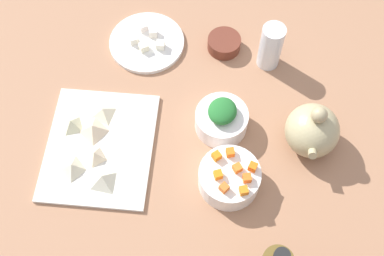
{
  "coord_description": "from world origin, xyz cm",
  "views": [
    {
      "loc": [
        54.69,
        9.27,
        111.84
      ],
      "look_at": [
        0.0,
        0.0,
        8.0
      ],
      "focal_mm": 45.74,
      "sensor_mm": 36.0,
      "label": 1
    }
  ],
  "objects_px": {
    "plate_tofu": "(147,42)",
    "teapot": "(312,130)",
    "bowl_carrots": "(229,178)",
    "bowl_small_side": "(224,43)",
    "drinking_glass_0": "(271,47)",
    "cutting_board": "(100,147)",
    "bowl_greens": "(221,120)"
  },
  "relations": [
    {
      "from": "plate_tofu",
      "to": "teapot",
      "type": "height_order",
      "value": "teapot"
    },
    {
      "from": "cutting_board",
      "to": "bowl_small_side",
      "type": "relative_size",
      "value": 3.44
    },
    {
      "from": "bowl_greens",
      "to": "cutting_board",
      "type": "bearing_deg",
      "value": -69.1
    },
    {
      "from": "plate_tofu",
      "to": "drinking_glass_0",
      "type": "xyz_separation_m",
      "value": [
        0.01,
        0.34,
        0.06
      ]
    },
    {
      "from": "teapot",
      "to": "drinking_glass_0",
      "type": "xyz_separation_m",
      "value": [
        -0.23,
        -0.12,
        0.01
      ]
    },
    {
      "from": "bowl_small_side",
      "to": "teapot",
      "type": "height_order",
      "value": "teapot"
    },
    {
      "from": "bowl_greens",
      "to": "bowl_small_side",
      "type": "xyz_separation_m",
      "value": [
        -0.25,
        -0.03,
        -0.01
      ]
    },
    {
      "from": "cutting_board",
      "to": "teapot",
      "type": "distance_m",
      "value": 0.52
    },
    {
      "from": "plate_tofu",
      "to": "teapot",
      "type": "relative_size",
      "value": 1.35
    },
    {
      "from": "bowl_carrots",
      "to": "plate_tofu",
      "type": "bearing_deg",
      "value": -143.24
    },
    {
      "from": "teapot",
      "to": "plate_tofu",
      "type": "bearing_deg",
      "value": -116.92
    },
    {
      "from": "cutting_board",
      "to": "drinking_glass_0",
      "type": "xyz_separation_m",
      "value": [
        -0.33,
        0.38,
        0.06
      ]
    },
    {
      "from": "bowl_greens",
      "to": "teapot",
      "type": "relative_size",
      "value": 0.85
    },
    {
      "from": "bowl_greens",
      "to": "bowl_carrots",
      "type": "xyz_separation_m",
      "value": [
        0.15,
        0.04,
        0.0
      ]
    },
    {
      "from": "bowl_greens",
      "to": "teapot",
      "type": "xyz_separation_m",
      "value": [
        0.01,
        0.22,
        0.03
      ]
    },
    {
      "from": "cutting_board",
      "to": "bowl_carrots",
      "type": "distance_m",
      "value": 0.33
    },
    {
      "from": "bowl_carrots",
      "to": "bowl_small_side",
      "type": "xyz_separation_m",
      "value": [
        -0.4,
        -0.07,
        -0.01
      ]
    },
    {
      "from": "plate_tofu",
      "to": "bowl_small_side",
      "type": "xyz_separation_m",
      "value": [
        -0.02,
        0.21,
        0.01
      ]
    },
    {
      "from": "teapot",
      "to": "cutting_board",
      "type": "bearing_deg",
      "value": -78.66
    },
    {
      "from": "cutting_board",
      "to": "bowl_carrots",
      "type": "height_order",
      "value": "bowl_carrots"
    },
    {
      "from": "bowl_carrots",
      "to": "bowl_small_side",
      "type": "bearing_deg",
      "value": -170.55
    },
    {
      "from": "cutting_board",
      "to": "bowl_carrots",
      "type": "relative_size",
      "value": 2.16
    },
    {
      "from": "bowl_small_side",
      "to": "plate_tofu",
      "type": "bearing_deg",
      "value": -83.86
    },
    {
      "from": "cutting_board",
      "to": "bowl_greens",
      "type": "height_order",
      "value": "bowl_greens"
    },
    {
      "from": "cutting_board",
      "to": "teapot",
      "type": "xyz_separation_m",
      "value": [
        -0.1,
        0.5,
        0.06
      ]
    },
    {
      "from": "bowl_greens",
      "to": "plate_tofu",
      "type": "bearing_deg",
      "value": -133.09
    },
    {
      "from": "bowl_carrots",
      "to": "bowl_small_side",
      "type": "height_order",
      "value": "bowl_carrots"
    },
    {
      "from": "cutting_board",
      "to": "teapot",
      "type": "relative_size",
      "value": 2.04
    },
    {
      "from": "bowl_small_side",
      "to": "teapot",
      "type": "bearing_deg",
      "value": 43.78
    },
    {
      "from": "cutting_board",
      "to": "bowl_carrots",
      "type": "bearing_deg",
      "value": 83.05
    },
    {
      "from": "drinking_glass_0",
      "to": "bowl_carrots",
      "type": "bearing_deg",
      "value": -8.95
    },
    {
      "from": "teapot",
      "to": "drinking_glass_0",
      "type": "relative_size",
      "value": 1.13
    }
  ]
}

